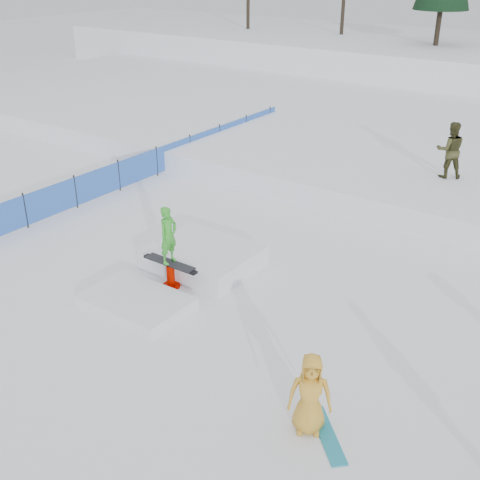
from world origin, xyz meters
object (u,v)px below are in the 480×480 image
Objects in this scene: safety_fence at (157,161)px; spectator_yellow at (310,394)px; walker_olive at (450,150)px; jib_rail_feature at (186,267)px.

spectator_yellow is (11.00, -8.20, 0.22)m from safety_fence.
walker_olive is 12.05m from spectator_yellow.
jib_rail_feature is at bearing 120.18° from spectator_yellow.
walker_olive is at bearing 21.56° from safety_fence.
jib_rail_feature is (5.84, -5.31, -0.25)m from safety_fence.
safety_fence is 10.45× the size of spectator_yellow.
jib_rail_feature reaches higher than safety_fence.
walker_olive is at bearing 68.61° from jib_rail_feature.
walker_olive is at bearing 67.29° from spectator_yellow.
spectator_yellow is 0.35× the size of jib_rail_feature.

